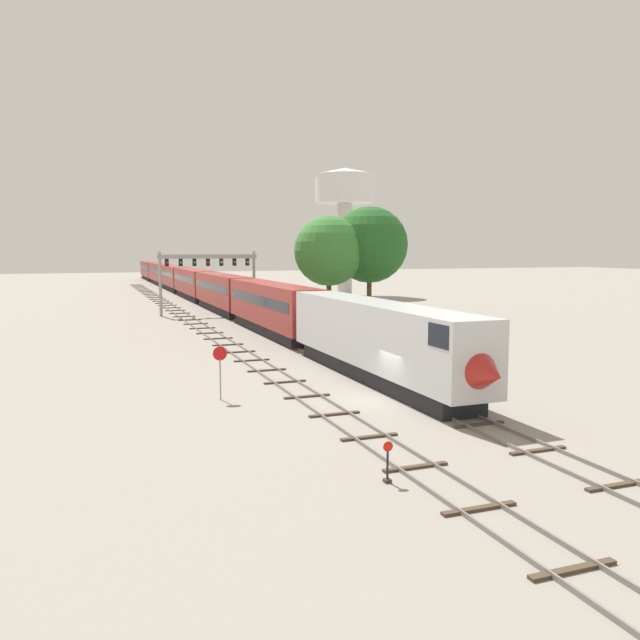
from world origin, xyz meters
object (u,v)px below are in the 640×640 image
(stop_sign, at_px, (220,365))
(passenger_train, at_px, (192,283))
(water_tower, at_px, (345,194))
(trackside_tree_left, at_px, (370,245))
(trackside_tree_mid, at_px, (329,251))
(signal_gantry, at_px, (208,268))
(switch_stand, at_px, (388,468))

(stop_sign, bearing_deg, passenger_train, 81.97)
(water_tower, height_order, trackside_tree_left, water_tower)
(trackside_tree_left, distance_m, trackside_tree_mid, 5.11)
(passenger_train, distance_m, water_tower, 31.01)
(water_tower, xyz_separation_m, stop_sign, (-37.14, -71.53, -15.71))
(passenger_train, distance_m, trackside_tree_left, 40.43)
(water_tower, relative_size, trackside_tree_left, 1.72)
(signal_gantry, distance_m, trackside_tree_mid, 16.18)
(stop_sign, distance_m, trackside_tree_left, 41.87)
(signal_gantry, bearing_deg, trackside_tree_left, -33.80)
(trackside_tree_left, bearing_deg, passenger_train, 110.88)
(signal_gantry, xyz_separation_m, trackside_tree_left, (16.51, -11.05, 2.76))
(water_tower, distance_m, trackside_tree_mid, 43.36)
(signal_gantry, bearing_deg, water_tower, 42.56)
(signal_gantry, distance_m, water_tower, 41.63)
(passenger_train, height_order, signal_gantry, signal_gantry)
(trackside_tree_left, bearing_deg, water_tower, 71.29)
(signal_gantry, xyz_separation_m, switch_stand, (-4.85, -58.54, -5.21))
(water_tower, bearing_deg, trackside_tree_left, -108.71)
(water_tower, height_order, stop_sign, water_tower)
(switch_stand, bearing_deg, water_tower, 68.18)
(water_tower, relative_size, trackside_tree_mid, 1.89)
(signal_gantry, height_order, trackside_tree_mid, trackside_tree_mid)
(stop_sign, bearing_deg, water_tower, 62.56)
(water_tower, height_order, trackside_tree_mid, water_tower)
(trackside_tree_left, height_order, trackside_tree_mid, trackside_tree_left)
(stop_sign, height_order, trackside_tree_mid, trackside_tree_mid)
(water_tower, bearing_deg, signal_gantry, -137.44)
(passenger_train, relative_size, signal_gantry, 13.23)
(passenger_train, height_order, trackside_tree_mid, trackside_tree_mid)
(water_tower, xyz_separation_m, trackside_tree_left, (-12.89, -38.04, -9.09))
(stop_sign, relative_size, trackside_tree_mid, 0.25)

